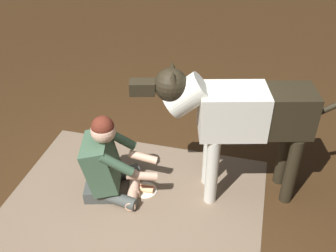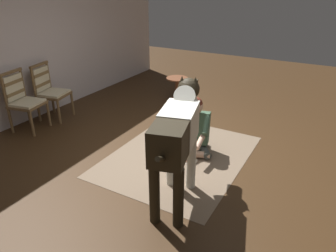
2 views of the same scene
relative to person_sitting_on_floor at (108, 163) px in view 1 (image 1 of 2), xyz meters
name	(u,v)px [view 1 (image 1 of 2)]	position (x,y,z in m)	size (l,w,h in m)	color
ground_plane	(131,220)	(-0.29, 0.28, -0.34)	(13.42, 13.42, 0.00)	#3B2613
area_rug	(134,204)	(-0.26, 0.11, -0.33)	(2.25, 1.75, 0.01)	#76614D
person_sitting_on_floor	(108,163)	(0.00, 0.00, 0.00)	(0.72, 0.58, 0.82)	#434945
large_dog	(239,116)	(-1.07, -0.28, 0.49)	(1.61, 0.59, 1.28)	silver
hot_dog_on_plate	(145,189)	(-0.31, -0.08, -0.31)	(0.22, 0.22, 0.06)	silver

